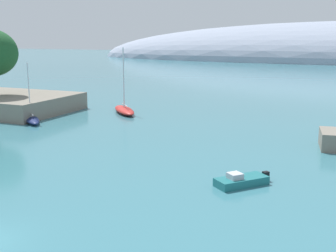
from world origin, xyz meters
name	(u,v)px	position (x,y,z in m)	size (l,w,h in m)	color
shore_outcrop	(11,103)	(-27.57, 32.30, 1.21)	(16.78, 13.90, 2.42)	gray
sailboat_navy_near_shore	(31,118)	(-19.87, 27.43, 0.43)	(6.97, 6.37, 7.44)	navy
sailboat_red_mid_mooring	(124,110)	(-11.87, 37.47, 0.51)	(6.68, 7.06, 9.15)	red
motorboat_teal_foreground	(241,181)	(10.52, 14.29, 0.35)	(3.73, 3.98, 1.00)	#1E6B70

